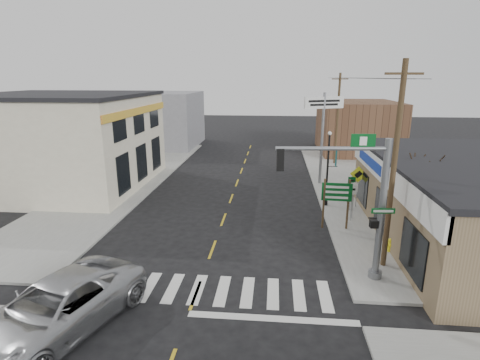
# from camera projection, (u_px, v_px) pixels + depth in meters

# --- Properties ---
(ground) EXTENTS (140.00, 140.00, 0.00)m
(ground) POSITION_uv_depth(u_px,v_px,m) (196.00, 295.00, 14.52)
(ground) COLOR black
(ground) RESTS_ON ground
(sidewalk_right) EXTENTS (6.00, 38.00, 0.13)m
(sidewalk_right) POSITION_uv_depth(u_px,v_px,m) (360.00, 197.00, 26.17)
(sidewalk_right) COLOR gray
(sidewalk_right) RESTS_ON ground
(sidewalk_left) EXTENTS (6.00, 38.00, 0.13)m
(sidewalk_left) POSITION_uv_depth(u_px,v_px,m) (113.00, 190.00, 27.78)
(sidewalk_left) COLOR gray
(sidewalk_left) RESTS_ON ground
(center_line) EXTENTS (0.12, 56.00, 0.01)m
(center_line) POSITION_uv_depth(u_px,v_px,m) (223.00, 219.00, 22.19)
(center_line) COLOR gold
(center_line) RESTS_ON ground
(crosswalk) EXTENTS (11.00, 2.20, 0.01)m
(crosswalk) POSITION_uv_depth(u_px,v_px,m) (198.00, 289.00, 14.90)
(crosswalk) COLOR silver
(crosswalk) RESTS_ON ground
(left_building) EXTENTS (12.00, 12.00, 6.80)m
(left_building) POSITION_uv_depth(u_px,v_px,m) (63.00, 142.00, 28.21)
(left_building) COLOR beige
(left_building) RESTS_ON ground
(bldg_distant_right) EXTENTS (8.00, 10.00, 5.60)m
(bldg_distant_right) POSITION_uv_depth(u_px,v_px,m) (357.00, 127.00, 41.48)
(bldg_distant_right) COLOR brown
(bldg_distant_right) RESTS_ON ground
(bldg_distant_left) EXTENTS (9.00, 10.00, 6.40)m
(bldg_distant_left) POSITION_uv_depth(u_px,v_px,m) (160.00, 119.00, 45.36)
(bldg_distant_left) COLOR gray
(bldg_distant_left) RESTS_ON ground
(suv) EXTENTS (4.83, 6.92, 1.75)m
(suv) POSITION_uv_depth(u_px,v_px,m) (57.00, 308.00, 12.23)
(suv) COLOR #A9ABAE
(suv) RESTS_ON ground
(traffic_signal_pole) EXTENTS (4.72, 0.38, 5.98)m
(traffic_signal_pole) POSITION_uv_depth(u_px,v_px,m) (365.00, 195.00, 14.68)
(traffic_signal_pole) COLOR slate
(traffic_signal_pole) RESTS_ON sidewalk_right
(guide_sign) EXTENTS (1.60, 0.13, 2.80)m
(guide_sign) POSITION_uv_depth(u_px,v_px,m) (336.00, 197.00, 20.10)
(guide_sign) COLOR #4D3A23
(guide_sign) RESTS_ON sidewalk_right
(fire_hydrant) EXTENTS (0.21, 0.21, 0.67)m
(fire_hydrant) POSITION_uv_depth(u_px,v_px,m) (390.00, 244.00, 17.75)
(fire_hydrant) COLOR yellow
(fire_hydrant) RESTS_ON sidewalk_right
(ped_crossing_sign) EXTENTS (1.03, 0.07, 2.66)m
(ped_crossing_sign) POSITION_uv_depth(u_px,v_px,m) (358.00, 179.00, 23.53)
(ped_crossing_sign) COLOR gray
(ped_crossing_sign) RESTS_ON sidewalk_right
(lamp_post) EXTENTS (0.62, 0.49, 4.79)m
(lamp_post) POSITION_uv_depth(u_px,v_px,m) (329.00, 163.00, 23.61)
(lamp_post) COLOR black
(lamp_post) RESTS_ON sidewalk_right
(dance_center_sign) EXTENTS (3.27, 0.20, 6.94)m
(dance_center_sign) POSITION_uv_depth(u_px,v_px,m) (323.00, 116.00, 27.94)
(dance_center_sign) COLOR gray
(dance_center_sign) RESTS_ON sidewalk_right
(bare_tree) EXTENTS (2.55, 2.55, 5.10)m
(bare_tree) POSITION_uv_depth(u_px,v_px,m) (427.00, 161.00, 18.66)
(bare_tree) COLOR black
(bare_tree) RESTS_ON sidewalk_right
(shrub_front) EXTENTS (1.25, 1.25, 0.94)m
(shrub_front) POSITION_uv_depth(u_px,v_px,m) (437.00, 241.00, 17.88)
(shrub_front) COLOR #1B3513
(shrub_front) RESTS_ON sidewalk_right
(shrub_back) EXTENTS (0.98, 0.98, 0.73)m
(shrub_back) POSITION_uv_depth(u_px,v_px,m) (385.00, 211.00, 22.25)
(shrub_back) COLOR black
(shrub_back) RESTS_ON sidewalk_right
(utility_pole_near) EXTENTS (1.52, 0.23, 8.74)m
(utility_pole_near) POSITION_uv_depth(u_px,v_px,m) (394.00, 166.00, 15.41)
(utility_pole_near) COLOR #472E1F
(utility_pole_near) RESTS_ON sidewalk_right
(utility_pole_far) EXTENTS (1.46, 0.22, 8.41)m
(utility_pole_far) POSITION_uv_depth(u_px,v_px,m) (337.00, 118.00, 35.02)
(utility_pole_far) COLOR #3D251B
(utility_pole_far) RESTS_ON sidewalk_right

